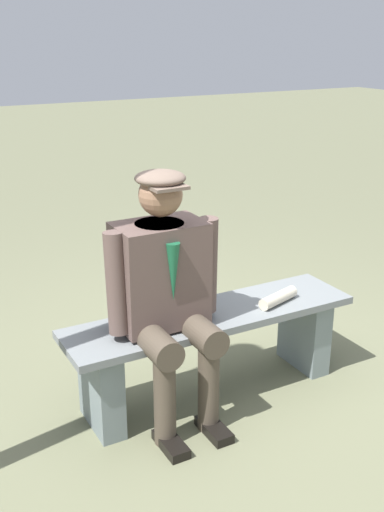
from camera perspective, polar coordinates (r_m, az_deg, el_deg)
The scene contains 4 objects.
ground_plane at distance 3.62m, azimuth 1.74°, elevation -12.40°, with size 30.00×30.00×0.00m, color #67694D.
bench at distance 3.45m, azimuth 1.80°, elevation -7.78°, with size 1.65×0.42×0.50m.
seated_man at distance 3.10m, azimuth -2.44°, elevation -2.81°, with size 0.61×0.61×1.32m.
rolled_magazine at distance 3.51m, azimuth 7.94°, elevation -3.85°, with size 0.07×0.07×0.27m, color beige.
Camera 1 is at (1.56, 2.63, 1.94)m, focal length 43.44 mm.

